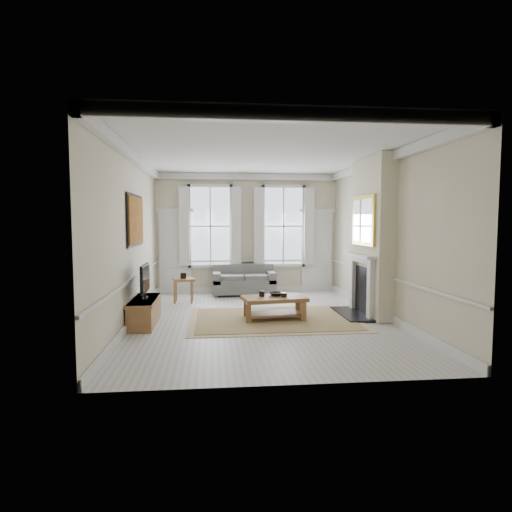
{
  "coord_description": "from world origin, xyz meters",
  "views": [
    {
      "loc": [
        -1.0,
        -8.68,
        2.02
      ],
      "look_at": [
        -0.02,
        0.92,
        1.25
      ],
      "focal_mm": 30.0,
      "sensor_mm": 36.0,
      "label": 1
    }
  ],
  "objects": [
    {
      "name": "door_left",
      "position": [
        -2.05,
        3.56,
        1.15
      ],
      "size": [
        0.9,
        0.08,
        2.3
      ],
      "primitive_type": "cube",
      "color": "silver",
      "rests_on": "floor"
    },
    {
      "name": "sofa",
      "position": [
        -0.13,
        3.11,
        0.35
      ],
      "size": [
        1.71,
        0.83,
        0.83
      ],
      "color": "slate",
      "rests_on": "floor"
    },
    {
      "name": "window_right",
      "position": [
        1.05,
        3.55,
        1.9
      ],
      "size": [
        1.26,
        0.2,
        2.2
      ],
      "primitive_type": null,
      "color": "#B2BCC6",
      "rests_on": "back_wall"
    },
    {
      "name": "hearth",
      "position": [
        2.0,
        0.2,
        0.03
      ],
      "size": [
        0.55,
        1.5,
        0.05
      ],
      "primitive_type": "cube",
      "color": "black",
      "rests_on": "floor"
    },
    {
      "name": "mirror",
      "position": [
        2.21,
        0.2,
        2.05
      ],
      "size": [
        0.06,
        1.26,
        1.06
      ],
      "primitive_type": "cube",
      "color": "gold",
      "rests_on": "chimney_breast"
    },
    {
      "name": "left_wall",
      "position": [
        -2.6,
        0.0,
        1.7
      ],
      "size": [
        0.0,
        7.2,
        7.2
      ],
      "primitive_type": "plane",
      "rotation": [
        1.57,
        0.0,
        1.57
      ],
      "color": "beige",
      "rests_on": "floor"
    },
    {
      "name": "right_wall",
      "position": [
        2.6,
        0.0,
        1.7
      ],
      "size": [
        0.0,
        7.2,
        7.2
      ],
      "primitive_type": "plane",
      "rotation": [
        1.57,
        0.0,
        -1.57
      ],
      "color": "beige",
      "rests_on": "floor"
    },
    {
      "name": "rug",
      "position": [
        0.26,
        -0.03,
        0.01
      ],
      "size": [
        3.5,
        2.6,
        0.02
      ],
      "primitive_type": "cube",
      "color": "#98774E",
      "rests_on": "floor"
    },
    {
      "name": "side_table",
      "position": [
        -1.73,
        2.12,
        0.49
      ],
      "size": [
        0.6,
        0.6,
        0.6
      ],
      "rotation": [
        0.0,
        0.0,
        0.25
      ],
      "color": "brown",
      "rests_on": "floor"
    },
    {
      "name": "tv_stand",
      "position": [
        -2.34,
        -0.2,
        0.26
      ],
      "size": [
        0.46,
        1.44,
        0.51
      ],
      "primitive_type": "cube",
      "color": "brown",
      "rests_on": "floor"
    },
    {
      "name": "tv",
      "position": [
        -2.32,
        -0.2,
        0.91
      ],
      "size": [
        0.08,
        0.9,
        0.68
      ],
      "color": "black",
      "rests_on": "tv_stand"
    },
    {
      "name": "floor",
      "position": [
        0.0,
        0.0,
        0.0
      ],
      "size": [
        7.2,
        7.2,
        0.0
      ],
      "primitive_type": "plane",
      "color": "#B7B5AD",
      "rests_on": "ground"
    },
    {
      "name": "ceramic_pot_a",
      "position": [
        0.01,
        0.02,
        0.54
      ],
      "size": [
        0.11,
        0.11,
        0.11
      ],
      "primitive_type": "cylinder",
      "color": "black",
      "rests_on": "coffee_table"
    },
    {
      "name": "painting",
      "position": [
        -2.56,
        0.3,
        2.05
      ],
      "size": [
        0.05,
        1.66,
        1.06
      ],
      "primitive_type": "cube",
      "color": "#A46B1C",
      "rests_on": "left_wall"
    },
    {
      "name": "chimney_breast",
      "position": [
        2.43,
        0.2,
        1.7
      ],
      "size": [
        0.35,
        1.7,
        3.38
      ],
      "primitive_type": "cube",
      "color": "beige",
      "rests_on": "floor"
    },
    {
      "name": "ceramic_pot_b",
      "position": [
        0.46,
        -0.08,
        0.52
      ],
      "size": [
        0.12,
        0.12,
        0.09
      ],
      "primitive_type": "cylinder",
      "color": "black",
      "rests_on": "coffee_table"
    },
    {
      "name": "fireplace",
      "position": [
        2.2,
        0.2,
        0.73
      ],
      "size": [
        0.21,
        1.45,
        1.33
      ],
      "color": "silver",
      "rests_on": "floor"
    },
    {
      "name": "ceiling",
      "position": [
        0.0,
        0.0,
        3.4
      ],
      "size": [
        7.2,
        7.2,
        0.0
      ],
      "primitive_type": "plane",
      "rotation": [
        3.14,
        0.0,
        0.0
      ],
      "color": "white",
      "rests_on": "back_wall"
    },
    {
      "name": "bowl",
      "position": [
        0.31,
        0.07,
        0.52
      ],
      "size": [
        0.35,
        0.35,
        0.07
      ],
      "primitive_type": "imported",
      "rotation": [
        0.0,
        0.0,
        0.23
      ],
      "color": "black",
      "rests_on": "coffee_table"
    },
    {
      "name": "window_left",
      "position": [
        -1.05,
        3.55,
        1.9
      ],
      "size": [
        1.26,
        0.2,
        2.2
      ],
      "primitive_type": null,
      "color": "#B2BCC6",
      "rests_on": "back_wall"
    },
    {
      "name": "door_right",
      "position": [
        2.05,
        3.56,
        1.15
      ],
      "size": [
        0.9,
        0.08,
        2.3
      ],
      "primitive_type": "cube",
      "color": "silver",
      "rests_on": "floor"
    },
    {
      "name": "coffee_table",
      "position": [
        0.26,
        -0.03,
        0.4
      ],
      "size": [
        1.37,
        0.93,
        0.48
      ],
      "rotation": [
        0.0,
        0.0,
        0.15
      ],
      "color": "brown",
      "rests_on": "rug"
    },
    {
      "name": "back_wall",
      "position": [
        0.0,
        3.6,
        1.7
      ],
      "size": [
        5.2,
        0.0,
        5.2
      ],
      "primitive_type": "plane",
      "rotation": [
        1.57,
        0.0,
        0.0
      ],
      "color": "beige",
      "rests_on": "floor"
    }
  ]
}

